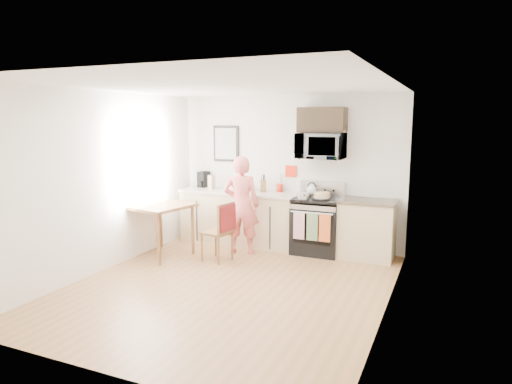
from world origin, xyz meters
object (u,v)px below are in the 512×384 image
at_px(person, 241,205).
at_px(range, 317,227).
at_px(chair, 223,224).
at_px(dining_table, 159,210).
at_px(cake, 322,196).
at_px(microwave, 321,146).

bearing_deg(person, range, -170.53).
xyz_separation_m(person, chair, (-0.05, -0.54, -0.21)).
height_order(dining_table, cake, cake).
bearing_deg(person, cake, -175.31).
bearing_deg(range, chair, -138.11).
xyz_separation_m(range, person, (-1.14, -0.53, 0.37)).
bearing_deg(chair, dining_table, -162.43).
relative_size(dining_table, chair, 0.99).
height_order(person, cake, person).
height_order(range, person, person).
distance_m(microwave, person, 1.61).
xyz_separation_m(dining_table, cake, (2.36, 1.10, 0.23)).
distance_m(dining_table, cake, 2.62).
distance_m(chair, cake, 1.65).
relative_size(range, microwave, 1.53).
xyz_separation_m(dining_table, chair, (1.09, 0.12, -0.15)).
bearing_deg(range, cake, -43.76).
height_order(range, cake, range).
bearing_deg(microwave, cake, -65.53).
xyz_separation_m(range, dining_table, (-2.28, -1.18, 0.31)).
relative_size(range, dining_table, 1.25).
bearing_deg(chair, microwave, 55.86).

